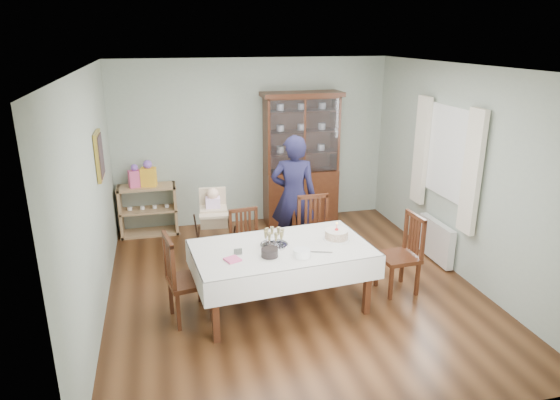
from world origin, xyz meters
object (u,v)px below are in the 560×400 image
object	(u,v)px
chair_end_right	(398,269)
gift_bag_pink	(135,177)
high_chair	(214,235)
sideboard	(148,210)
chair_far_left	(248,258)
birthday_cake	(336,235)
champagne_tray	(274,241)
woman	(294,196)
gift_bag_orange	(148,175)
dining_table	(282,277)
chair_far_right	(316,249)
chair_end_left	(189,294)
china_cabinet	(301,157)

from	to	relation	value
chair_end_right	gift_bag_pink	distance (m)	4.16
high_chair	sideboard	bearing A→B (deg)	128.12
chair_far_left	birthday_cake	bearing A→B (deg)	-47.29
high_chair	champagne_tray	size ratio (longest dim) A/B	3.42
woman	champagne_tray	bearing A→B (deg)	79.62
chair_far_left	gift_bag_orange	xyz separation A→B (m)	(-1.21, 1.84, 0.72)
dining_table	gift_bag_pink	world-z (taller)	gift_bag_pink
chair_far_right	woman	size ratio (longest dim) A/B	0.57
woman	champagne_tray	size ratio (longest dim) A/B	5.47
chair_far_right	chair_end_left	world-z (taller)	chair_end_left
chair_far_left	champagne_tray	size ratio (longest dim) A/B	2.81
chair_far_left	chair_end_right	size ratio (longest dim) A/B	0.92
chair_far_right	chair_end_right	bearing A→B (deg)	-44.72
dining_table	high_chair	size ratio (longest dim) A/B	1.90
dining_table	chair_far_right	xyz separation A→B (m)	(0.69, 0.84, -0.09)
chair_far_left	chair_end_left	xyz separation A→B (m)	(-0.82, -0.84, 0.03)
chair_far_right	chair_end_right	world-z (taller)	chair_far_right
chair_end_left	woman	bearing A→B (deg)	-58.27
birthday_cake	gift_bag_pink	bearing A→B (deg)	131.67
sideboard	champagne_tray	distance (m)	3.03
gift_bag_pink	birthday_cake	bearing A→B (deg)	-48.33
chair_far_right	dining_table	bearing A→B (deg)	-129.42
chair_end_left	woman	xyz separation A→B (m)	(1.58, 1.41, 0.58)
dining_table	champagne_tray	world-z (taller)	champagne_tray
dining_table	chair_far_right	world-z (taller)	chair_far_right
chair_far_right	sideboard	bearing A→B (deg)	139.65
sideboard	high_chair	world-z (taller)	high_chair
sideboard	gift_bag_orange	bearing A→B (deg)	-22.67
china_cabinet	chair_far_right	size ratio (longest dim) A/B	2.17
chair_end_left	chair_end_right	distance (m)	2.56
chair_far_right	chair_end_right	size ratio (longest dim) A/B	1.02
champagne_tray	chair_end_left	bearing A→B (deg)	-176.12
chair_far_left	birthday_cake	world-z (taller)	birthday_cake
high_chair	dining_table	bearing A→B (deg)	-60.97
chair_far_left	chair_far_right	world-z (taller)	chair_far_right
chair_far_left	sideboard	bearing A→B (deg)	116.82
gift_bag_pink	china_cabinet	bearing A→B (deg)	-0.03
gift_bag_orange	high_chair	bearing A→B (deg)	-57.57
sideboard	chair_far_right	size ratio (longest dim) A/B	0.90
chair_far_left	gift_bag_pink	bearing A→B (deg)	120.20
chair_far_left	gift_bag_orange	distance (m)	2.32
dining_table	china_cabinet	xyz separation A→B (m)	(1.00, 2.68, 0.74)
china_cabinet	gift_bag_orange	bearing A→B (deg)	179.96
birthday_cake	gift_bag_orange	size ratio (longest dim) A/B	0.76
woman	gift_bag_pink	distance (m)	2.52
chair_end_left	gift_bag_orange	world-z (taller)	gift_bag_orange
chair_far_left	dining_table	bearing A→B (deg)	-80.79
chair_far_right	gift_bag_pink	distance (m)	3.05
chair_far_left	high_chair	world-z (taller)	high_chair
chair_end_right	champagne_tray	world-z (taller)	chair_end_right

